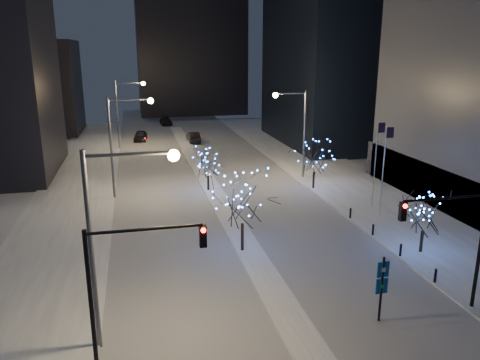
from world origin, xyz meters
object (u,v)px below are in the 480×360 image
object	(u,v)px
traffic_signal_west	(126,275)
wayfinding_sign	(382,282)
holiday_tree_plaza_near	(425,212)
street_lamp_w_far	(124,105)
car_near	(141,136)
traffic_signal_east	(458,233)
car_far	(166,121)
street_lamp_east	(297,123)
holiday_tree_plaza_far	(315,157)
street_lamp_w_mid	(121,133)
holiday_tree_median_far	(208,164)
car_mid	(193,137)
street_lamp_w_near	(113,222)
holiday_tree_median_near	(242,201)

from	to	relation	value
traffic_signal_west	wayfinding_sign	bearing A→B (deg)	4.38
holiday_tree_plaza_near	wayfinding_sign	xyz separation A→B (m)	(-7.38, -7.37, -0.85)
traffic_signal_west	holiday_tree_plaza_near	xyz separation A→B (m)	(20.50, 8.37, -1.59)
wayfinding_sign	street_lamp_w_far	bearing A→B (deg)	102.62
car_near	traffic_signal_east	bearing A→B (deg)	-67.62
traffic_signal_east	car_far	xyz separation A→B (m)	(-10.44, 73.08, -4.01)
street_lamp_east	traffic_signal_east	world-z (taller)	street_lamp_east
street_lamp_w_far	holiday_tree_plaza_far	world-z (taller)	street_lamp_w_far
holiday_tree_plaza_far	wayfinding_sign	world-z (taller)	holiday_tree_plaza_far
street_lamp_w_mid	holiday_tree_median_far	world-z (taller)	street_lamp_w_mid
traffic_signal_east	holiday_tree_plaza_far	world-z (taller)	traffic_signal_east
street_lamp_w_mid	traffic_signal_west	world-z (taller)	street_lamp_w_mid
traffic_signal_west	car_mid	bearing A→B (deg)	79.71
traffic_signal_east	car_mid	world-z (taller)	traffic_signal_east
traffic_signal_west	holiday_tree_plaza_far	bearing A→B (deg)	53.36
street_lamp_w_mid	street_lamp_w_far	xyz separation A→B (m)	(0.00, 25.00, 0.00)
holiday_tree_median_far	wayfinding_sign	xyz separation A→B (m)	(5.18, -26.21, -0.63)
car_far	wayfinding_sign	bearing A→B (deg)	-88.16
street_lamp_w_mid	car_near	distance (m)	31.48
street_lamp_w_near	holiday_tree_plaza_far	world-z (taller)	street_lamp_w_near
traffic_signal_east	holiday_tree_plaza_near	distance (m)	8.16
car_mid	holiday_tree_median_far	distance (m)	27.68
street_lamp_w_mid	car_near	world-z (taller)	street_lamp_w_mid
traffic_signal_west	wayfinding_sign	size ratio (longest dim) A/B	1.85
holiday_tree_plaza_near	wayfinding_sign	world-z (taller)	holiday_tree_plaza_near
traffic_signal_west	holiday_tree_median_far	world-z (taller)	traffic_signal_west
holiday_tree_median_near	wayfinding_sign	world-z (taller)	holiday_tree_median_near
street_lamp_east	street_lamp_w_mid	bearing A→B (deg)	-171.04
car_far	holiday_tree_median_near	size ratio (longest dim) A/B	0.90
car_near	car_mid	size ratio (longest dim) A/B	0.96
street_lamp_w_far	traffic_signal_west	world-z (taller)	street_lamp_w_far
street_lamp_w_near	street_lamp_w_far	xyz separation A→B (m)	(0.00, 50.00, 0.00)
street_lamp_w_near	car_near	size ratio (longest dim) A/B	2.08
street_lamp_w_near	traffic_signal_east	distance (m)	17.99
traffic_signal_west	holiday_tree_plaza_near	world-z (taller)	traffic_signal_west
holiday_tree_median_near	traffic_signal_west	bearing A→B (deg)	-124.59
traffic_signal_east	holiday_tree_median_near	distance (m)	14.16
car_near	holiday_tree_median_near	distance (m)	46.90
wayfinding_sign	traffic_signal_east	bearing A→B (deg)	-2.38
street_lamp_w_far	traffic_signal_west	bearing A→B (deg)	-89.45
car_far	wayfinding_sign	distance (m)	73.36
car_mid	car_far	size ratio (longest dim) A/B	0.97
traffic_signal_west	wayfinding_sign	xyz separation A→B (m)	(13.12, 1.00, -2.44)
traffic_signal_west	car_far	size ratio (longest dim) A/B	1.35
car_mid	holiday_tree_median_near	size ratio (longest dim) A/B	0.87
car_far	holiday_tree_plaza_far	xyz separation A→B (m)	(12.00, -48.62, 2.73)
holiday_tree_median_near	car_mid	bearing A→B (deg)	87.35
street_lamp_w_mid	car_far	xyz separation A→B (m)	(7.44, 47.08, -5.75)
street_lamp_w_mid	car_near	size ratio (longest dim) A/B	2.08
traffic_signal_west	holiday_tree_median_near	xyz separation A→B (m)	(7.94, 11.51, -0.87)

